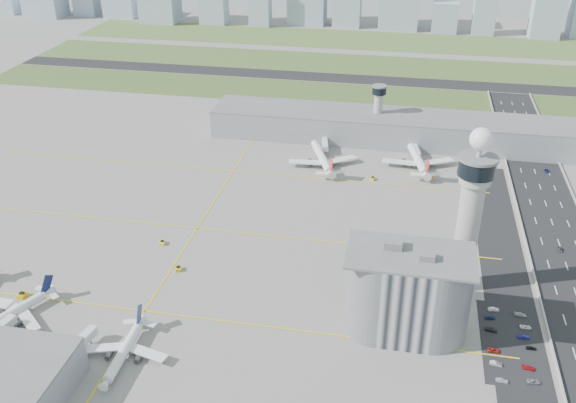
% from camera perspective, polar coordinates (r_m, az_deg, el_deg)
% --- Properties ---
extents(ground, '(1000.00, 1000.00, 0.00)m').
position_cam_1_polar(ground, '(252.37, -1.54, -6.69)').
color(ground, gray).
extents(grass_strip_0, '(480.00, 50.00, 0.08)m').
position_cam_1_polar(grass_strip_0, '(455.49, 2.16, 9.66)').
color(grass_strip_0, '#3E5428').
rests_on(grass_strip_0, ground).
extents(grass_strip_1, '(480.00, 60.00, 0.08)m').
position_cam_1_polar(grass_strip_1, '(526.44, 3.49, 12.18)').
color(grass_strip_1, '#445B2B').
rests_on(grass_strip_1, ground).
extents(grass_strip_2, '(480.00, 70.00, 0.08)m').
position_cam_1_polar(grass_strip_2, '(603.21, 4.59, 14.21)').
color(grass_strip_2, '#4E6731').
rests_on(grass_strip_2, ground).
extents(runway, '(480.00, 22.00, 0.10)m').
position_cam_1_polar(runway, '(490.34, 2.86, 11.00)').
color(runway, black).
rests_on(runway, ground).
extents(barrier_left, '(0.60, 500.00, 1.20)m').
position_cam_1_polar(barrier_left, '(253.64, 21.62, -8.62)').
color(barrier_left, '#9E9E99').
rests_on(barrier_left, ground).
extents(landside_road, '(18.00, 260.00, 0.08)m').
position_cam_1_polar(landside_road, '(243.88, 19.37, -9.95)').
color(landside_road, black).
rests_on(landside_road, ground).
extents(parking_lot, '(20.00, 44.00, 0.10)m').
position_cam_1_polar(parking_lot, '(234.18, 19.19, -11.71)').
color(parking_lot, black).
rests_on(parking_lot, ground).
extents(taxiway_line_h_0, '(260.00, 0.60, 0.01)m').
position_cam_1_polar(taxiway_line_h_0, '(240.39, -12.61, -9.49)').
color(taxiway_line_h_0, yellow).
rests_on(taxiway_line_h_0, ground).
extents(taxiway_line_h_1, '(260.00, 0.60, 0.01)m').
position_cam_1_polar(taxiway_line_h_1, '(286.41, -8.08, -2.38)').
color(taxiway_line_h_1, yellow).
rests_on(taxiway_line_h_1, ground).
extents(taxiway_line_h_2, '(260.00, 0.60, 0.01)m').
position_cam_1_polar(taxiway_line_h_2, '(336.85, -4.89, 2.69)').
color(taxiway_line_h_2, yellow).
rests_on(taxiway_line_h_2, ground).
extents(taxiway_line_v, '(0.60, 260.00, 0.01)m').
position_cam_1_polar(taxiway_line_v, '(286.41, -8.08, -2.38)').
color(taxiway_line_v, yellow).
rests_on(taxiway_line_v, ground).
extents(control_tower, '(14.00, 14.00, 64.50)m').
position_cam_1_polar(control_tower, '(237.95, 15.97, -0.32)').
color(control_tower, '#ADAAA5').
rests_on(control_tower, ground).
extents(secondary_tower, '(8.60, 8.60, 31.90)m').
position_cam_1_polar(secondary_tower, '(373.96, 8.01, 8.27)').
color(secondary_tower, '#ADAAA5').
rests_on(secondary_tower, ground).
extents(admin_building, '(42.00, 24.00, 33.50)m').
position_cam_1_polar(admin_building, '(221.33, 10.53, -8.00)').
color(admin_building, '#B2B2B7').
rests_on(admin_building, ground).
extents(terminal_pier, '(210.00, 32.00, 15.80)m').
position_cam_1_polar(terminal_pier, '(375.58, 9.41, 6.47)').
color(terminal_pier, gray).
rests_on(terminal_pier, ground).
extents(airplane_near_b, '(41.80, 44.38, 9.83)m').
position_cam_1_polar(airplane_near_b, '(248.08, -23.45, -8.69)').
color(airplane_near_b, white).
rests_on(airplane_near_b, ground).
extents(airplane_near_c, '(30.55, 35.57, 9.70)m').
position_cam_1_polar(airplane_near_c, '(219.07, -14.48, -12.41)').
color(airplane_near_c, white).
rests_on(airplane_near_c, ground).
extents(airplane_far_a, '(50.59, 54.42, 12.32)m').
position_cam_1_polar(airplane_far_a, '(341.47, 3.10, 4.26)').
color(airplane_far_a, white).
rests_on(airplane_far_a, ground).
extents(airplane_far_b, '(48.10, 53.22, 12.77)m').
position_cam_1_polar(airplane_far_b, '(346.62, 11.51, 4.12)').
color(airplane_far_b, white).
rests_on(airplane_far_b, ground).
extents(jet_bridge_near_2, '(5.39, 14.31, 5.70)m').
position_cam_1_polar(jet_bridge_near_2, '(222.92, -18.94, -13.04)').
color(jet_bridge_near_2, silver).
rests_on(jet_bridge_near_2, ground).
extents(jet_bridge_far_0, '(5.39, 14.31, 5.70)m').
position_cam_1_polar(jet_bridge_far_0, '(365.31, 3.25, 5.33)').
color(jet_bridge_far_0, silver).
rests_on(jet_bridge_far_0, ground).
extents(jet_bridge_far_1, '(5.39, 14.31, 5.70)m').
position_cam_1_polar(jet_bridge_far_1, '(362.64, 11.12, 4.65)').
color(jet_bridge_far_1, silver).
rests_on(jet_bridge_far_1, ground).
extents(tug_1, '(2.50, 3.62, 2.10)m').
position_cam_1_polar(tug_1, '(260.50, -22.56, -7.66)').
color(tug_1, '#FDB805').
rests_on(tug_1, ground).
extents(tug_2, '(3.19, 3.79, 1.87)m').
position_cam_1_polar(tug_2, '(259.07, -9.72, -5.87)').
color(tug_2, '#E2B808').
rests_on(tug_2, ground).
extents(tug_3, '(2.60, 3.40, 1.80)m').
position_cam_1_polar(tug_3, '(277.05, -11.11, -3.58)').
color(tug_3, yellow).
rests_on(tug_3, ground).
extents(tug_4, '(2.59, 3.28, 1.69)m').
position_cam_1_polar(tug_4, '(329.12, 7.54, 2.07)').
color(tug_4, yellow).
rests_on(tug_4, ground).
extents(tug_5, '(2.51, 3.39, 1.85)m').
position_cam_1_polar(tug_5, '(335.19, 12.63, 2.12)').
color(tug_5, orange).
rests_on(tug_5, ground).
extents(car_lot_0, '(3.96, 1.89, 1.31)m').
position_cam_1_polar(car_lot_0, '(217.88, 18.48, -14.84)').
color(car_lot_0, silver).
rests_on(car_lot_0, ground).
extents(car_lot_1, '(4.11, 1.93, 1.30)m').
position_cam_1_polar(car_lot_1, '(223.24, 18.00, -13.54)').
color(car_lot_1, '#ACACAC').
rests_on(car_lot_1, ground).
extents(car_lot_2, '(4.16, 1.99, 1.15)m').
position_cam_1_polar(car_lot_2, '(228.18, 17.83, -12.48)').
color(car_lot_2, '#AD1E18').
rests_on(car_lot_2, ground).
extents(car_lot_3, '(4.33, 2.33, 1.19)m').
position_cam_1_polar(car_lot_3, '(236.45, 17.63, -10.81)').
color(car_lot_3, '#252427').
rests_on(car_lot_3, ground).
extents(car_lot_4, '(3.65, 1.90, 1.19)m').
position_cam_1_polar(car_lot_4, '(241.86, 17.54, -9.80)').
color(car_lot_4, navy).
rests_on(car_lot_4, ground).
extents(car_lot_5, '(3.96, 1.76, 1.26)m').
position_cam_1_polar(car_lot_5, '(246.10, 17.81, -9.11)').
color(car_lot_5, white).
rests_on(car_lot_5, ground).
extents(car_lot_6, '(4.44, 2.41, 1.18)m').
position_cam_1_polar(car_lot_6, '(220.73, 20.99, -14.72)').
color(car_lot_6, gray).
rests_on(car_lot_6, ground).
extents(car_lot_7, '(4.34, 2.29, 1.20)m').
position_cam_1_polar(car_lot_7, '(225.15, 20.59, -13.66)').
color(car_lot_7, '#B51219').
rests_on(car_lot_7, ground).
extents(car_lot_8, '(3.27, 1.38, 1.10)m').
position_cam_1_polar(car_lot_8, '(233.13, 20.79, -12.08)').
color(car_lot_8, black).
rests_on(car_lot_8, ground).
extents(car_lot_9, '(3.90, 1.69, 1.25)m').
position_cam_1_polar(car_lot_9, '(236.82, 20.22, -11.23)').
color(car_lot_9, navy).
rests_on(car_lot_9, ground).
extents(car_lot_10, '(3.97, 1.93, 1.09)m').
position_cam_1_polar(car_lot_10, '(241.48, 20.37, -10.43)').
color(car_lot_10, white).
rests_on(car_lot_10, ground).
extents(car_lot_11, '(4.38, 2.03, 1.24)m').
position_cam_1_polar(car_lot_11, '(246.59, 19.95, -9.43)').
color(car_lot_11, '#A6AAB1').
rests_on(car_lot_11, ground).
extents(car_hw_1, '(1.40, 3.63, 1.18)m').
position_cam_1_polar(car_hw_1, '(290.78, 23.02, -3.94)').
color(car_hw_1, black).
rests_on(car_hw_1, ground).
extents(car_hw_2, '(2.01, 4.28, 1.18)m').
position_cam_1_polar(car_hw_2, '(360.94, 22.02, 2.54)').
color(car_hw_2, navy).
rests_on(car_hw_2, ground).
extents(car_hw_4, '(1.38, 3.24, 1.09)m').
position_cam_1_polar(car_hw_4, '(414.88, 19.06, 6.30)').
color(car_hw_4, gray).
rests_on(car_hw_4, ground).
extents(skyline_bldg_0, '(24.05, 19.24, 26.50)m').
position_cam_1_polar(skyline_bldg_0, '(765.55, -23.75, 16.03)').
color(skyline_bldg_0, '#9EADC1').
rests_on(skyline_bldg_0, ground).
extents(skyline_bldg_2, '(22.81, 18.25, 26.79)m').
position_cam_1_polar(skyline_bldg_2, '(728.52, -17.48, 16.56)').
color(skyline_bldg_2, '#9EADC1').
rests_on(skyline_bldg_2, ground).
extents(skyline_bldg_6, '(20.04, 16.03, 45.20)m').
position_cam_1_polar(skyline_bldg_6, '(649.05, -2.51, 17.30)').
color(skyline_bldg_6, '#9EADC1').
rests_on(skyline_bldg_6, ground).
extents(skyline_bldg_10, '(23.01, 18.41, 27.75)m').
position_cam_1_polar(skyline_bldg_10, '(639.63, 13.77, 15.60)').
color(skyline_bldg_10, '#9EADC1').
rests_on(skyline_bldg_10, ground).
extents(skyline_bldg_11, '(20.22, 16.18, 38.97)m').
position_cam_1_polar(skyline_bldg_11, '(640.60, 17.07, 15.73)').
color(skyline_bldg_11, '#9EADC1').
rests_on(skyline_bldg_11, ground).
extents(skyline_bldg_12, '(26.14, 20.92, 46.89)m').
position_cam_1_polar(skyline_bldg_12, '(645.29, 22.04, 15.40)').
color(skyline_bldg_12, '#9EADC1').
rests_on(skyline_bldg_12, ground).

